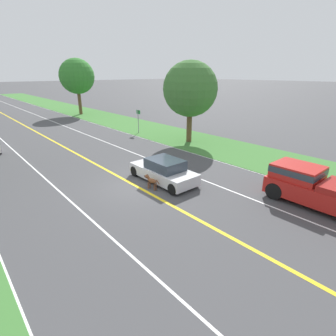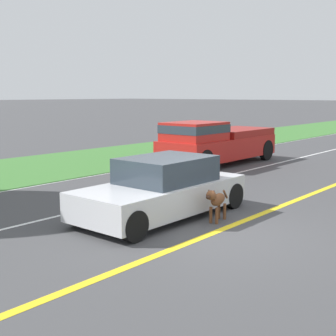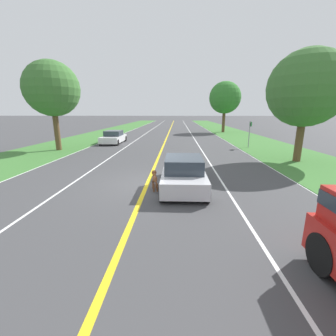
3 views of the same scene
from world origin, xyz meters
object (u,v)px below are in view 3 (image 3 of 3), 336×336
at_px(oncoming_car, 114,137).
at_px(roadside_tree_left_near, 52,89).
at_px(roadside_tree_right_far, 225,98).
at_px(roadside_tree_right_near, 306,89).
at_px(ego_car, 183,173).
at_px(street_sign, 250,131).
at_px(dog, 155,178).

distance_m(oncoming_car, roadside_tree_left_near, 7.40).
bearing_deg(roadside_tree_right_far, roadside_tree_right_near, -88.74).
relative_size(roadside_tree_right_near, roadside_tree_right_far, 0.88).
bearing_deg(ego_car, oncoming_car, 116.39).
bearing_deg(street_sign, ego_car, -118.67).
distance_m(dog, roadside_tree_left_near, 14.30).
relative_size(oncoming_car, roadside_tree_left_near, 0.58).
height_order(oncoming_car, roadside_tree_right_far, roadside_tree_right_far).
relative_size(ego_car, oncoming_car, 1.01).
relative_size(dog, roadside_tree_right_far, 0.14).
bearing_deg(ego_car, roadside_tree_right_far, 75.57).
distance_m(ego_car, oncoming_car, 15.90).
bearing_deg(roadside_tree_right_near, dog, -146.25).
distance_m(roadside_tree_right_far, street_sign, 16.94).
bearing_deg(roadside_tree_left_near, dog, -46.49).
bearing_deg(roadside_tree_right_near, roadside_tree_right_far, 91.26).
relative_size(oncoming_car, street_sign, 1.76).
xyz_separation_m(ego_car, roadside_tree_right_far, (7.24, 28.12, 4.82)).
distance_m(roadside_tree_right_near, roadside_tree_left_near, 18.70).
bearing_deg(roadside_tree_right_far, roadside_tree_left_near, -133.64).
height_order(dog, oncoming_car, oncoming_car).
bearing_deg(roadside_tree_right_far, dog, -106.54).
relative_size(dog, street_sign, 0.46).
relative_size(ego_car, street_sign, 1.78).
bearing_deg(ego_car, roadside_tree_right_near, 35.98).
bearing_deg(dog, roadside_tree_right_near, 22.96).
relative_size(roadside_tree_left_near, street_sign, 3.03).
xyz_separation_m(dog, roadside_tree_right_near, (8.96, 5.99, 4.14)).
bearing_deg(oncoming_car, roadside_tree_right_near, 149.76).
height_order(dog, roadside_tree_right_far, roadside_tree_right_far).
xyz_separation_m(oncoming_car, roadside_tree_right_near, (14.80, -8.63, 4.02)).
height_order(roadside_tree_right_near, street_sign, roadside_tree_right_near).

